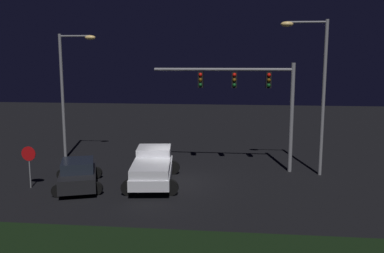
% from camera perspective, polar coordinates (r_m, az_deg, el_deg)
% --- Properties ---
extents(ground_plane, '(80.00, 80.00, 0.00)m').
position_cam_1_polar(ground_plane, '(23.36, -2.90, -7.47)').
color(ground_plane, black).
extents(pickup_truck, '(3.32, 5.61, 1.80)m').
position_cam_1_polar(pickup_truck, '(22.81, -5.39, -5.30)').
color(pickup_truck, silver).
rests_on(pickup_truck, ground_plane).
extents(car_sedan, '(3.35, 4.75, 1.51)m').
position_cam_1_polar(car_sedan, '(22.83, -15.33, -6.26)').
color(car_sedan, black).
rests_on(car_sedan, ground_plane).
extents(traffic_signal_gantry, '(8.32, 0.56, 6.50)m').
position_cam_1_polar(traffic_signal_gantry, '(24.91, 8.01, 4.97)').
color(traffic_signal_gantry, slate).
rests_on(traffic_signal_gantry, ground_plane).
extents(street_lamp_left, '(2.52, 0.44, 8.34)m').
position_cam_1_polar(street_lamp_left, '(28.96, -16.52, 5.92)').
color(street_lamp_left, slate).
rests_on(street_lamp_left, ground_plane).
extents(street_lamp_right, '(2.64, 0.44, 8.89)m').
position_cam_1_polar(street_lamp_right, '(24.73, 16.55, 6.13)').
color(street_lamp_right, slate).
rests_on(street_lamp_right, ground_plane).
extents(stop_sign, '(0.76, 0.08, 2.23)m').
position_cam_1_polar(stop_sign, '(23.31, -21.45, -4.17)').
color(stop_sign, slate).
rests_on(stop_sign, ground_plane).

